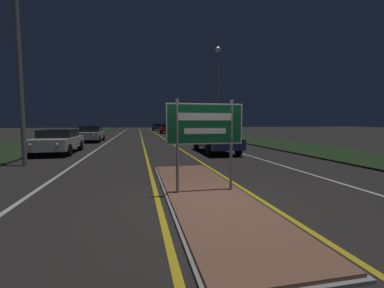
{
  "coord_description": "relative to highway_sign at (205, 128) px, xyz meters",
  "views": [
    {
      "loc": [
        -1.58,
        -5.44,
        1.79
      ],
      "look_at": [
        0.0,
        2.01,
        1.13
      ],
      "focal_mm": 24.0,
      "sensor_mm": 36.0,
      "label": 1
    }
  ],
  "objects": [
    {
      "name": "centre_line_yellow_left",
      "position": [
        -1.16,
        24.5,
        -1.64
      ],
      "size": [
        0.12,
        70.0,
        0.01
      ],
      "color": "gold",
      "rests_on": "ground_plane"
    },
    {
      "name": "median_island",
      "position": [
        0.0,
        0.0,
        -1.6
      ],
      "size": [
        1.94,
        7.49,
        0.1
      ],
      "color": "#999993",
      "rests_on": "ground_plane"
    },
    {
      "name": "verge_right",
      "position": [
        9.5,
        19.5,
        -1.61
      ],
      "size": [
        5.0,
        100.0,
        0.08
      ],
      "color": "#1E3319",
      "rests_on": "ground_plane"
    },
    {
      "name": "highway_sign",
      "position": [
        0.0,
        0.0,
        0.0
      ],
      "size": [
        1.87,
        0.07,
        2.23
      ],
      "color": "gray",
      "rests_on": "median_island"
    },
    {
      "name": "lane_line_white_left",
      "position": [
        -4.2,
        24.5,
        -1.64
      ],
      "size": [
        0.12,
        70.0,
        0.01
      ],
      "color": "silver",
      "rests_on": "ground_plane"
    },
    {
      "name": "verge_left",
      "position": [
        -9.5,
        19.5,
        -1.61
      ],
      "size": [
        5.0,
        100.0,
        0.08
      ],
      "color": "#1E3319",
      "rests_on": "ground_plane"
    },
    {
      "name": "edge_line_white_right",
      "position": [
        7.2,
        24.5,
        -1.64
      ],
      "size": [
        0.1,
        70.0,
        0.01
      ],
      "color": "silver",
      "rests_on": "ground_plane"
    },
    {
      "name": "streetlight_left_near",
      "position": [
        -6.11,
        5.6,
        4.38
      ],
      "size": [
        0.51,
        0.51,
        9.55
      ],
      "color": "gray",
      "rests_on": "ground_plane"
    },
    {
      "name": "car_receding_3",
      "position": [
        2.32,
        46.34,
        -0.86
      ],
      "size": [
        1.94,
        4.28,
        1.45
      ],
      "color": "navy",
      "rests_on": "ground_plane"
    },
    {
      "name": "lane_line_white_right",
      "position": [
        4.2,
        24.5,
        -1.64
      ],
      "size": [
        0.12,
        70.0,
        0.01
      ],
      "color": "silver",
      "rests_on": "ground_plane"
    },
    {
      "name": "car_approaching_1",
      "position": [
        -5.72,
        18.69,
        -0.9
      ],
      "size": [
        1.98,
        4.56,
        1.44
      ],
      "color": "#B7B7BC",
      "rests_on": "ground_plane"
    },
    {
      "name": "car_receding_2",
      "position": [
        2.85,
        34.07,
        -0.9
      ],
      "size": [
        1.95,
        4.12,
        1.43
      ],
      "color": "maroon",
      "rests_on": "ground_plane"
    },
    {
      "name": "centre_line_yellow_right",
      "position": [
        1.16,
        24.5,
        -1.64
      ],
      "size": [
        0.12,
        70.0,
        0.01
      ],
      "color": "gold",
      "rests_on": "ground_plane"
    },
    {
      "name": "streetlight_right_near",
      "position": [
        6.67,
        20.11,
        4.89
      ],
      "size": [
        0.6,
        0.6,
        9.54
      ],
      "color": "gray",
      "rests_on": "ground_plane"
    },
    {
      "name": "car_receding_1",
      "position": [
        2.86,
        20.24,
        -0.86
      ],
      "size": [
        1.89,
        4.31,
        1.47
      ],
      "color": "maroon",
      "rests_on": "ground_plane"
    },
    {
      "name": "car_receding_0",
      "position": [
        2.87,
        8.3,
        -0.89
      ],
      "size": [
        1.86,
        4.81,
        1.41
      ],
      "color": "navy",
      "rests_on": "ground_plane"
    },
    {
      "name": "edge_line_white_left",
      "position": [
        -7.2,
        24.5,
        -1.64
      ],
      "size": [
        0.1,
        70.0,
        0.01
      ],
      "color": "silver",
      "rests_on": "ground_plane"
    },
    {
      "name": "car_approaching_0",
      "position": [
        -6.02,
        9.83,
        -0.92
      ],
      "size": [
        2.04,
        4.54,
        1.35
      ],
      "color": "silver",
      "rests_on": "ground_plane"
    },
    {
      "name": "ground_plane",
      "position": [
        0.0,
        -0.5,
        -1.65
      ],
      "size": [
        160.0,
        160.0,
        0.0
      ],
      "primitive_type": "plane",
      "color": "#282623"
    },
    {
      "name": "warning_sign",
      "position": [
        9.23,
        22.43,
        -0.18
      ],
      "size": [
        0.6,
        0.06,
        2.29
      ],
      "color": "gray",
      "rests_on": "verge_right"
    }
  ]
}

